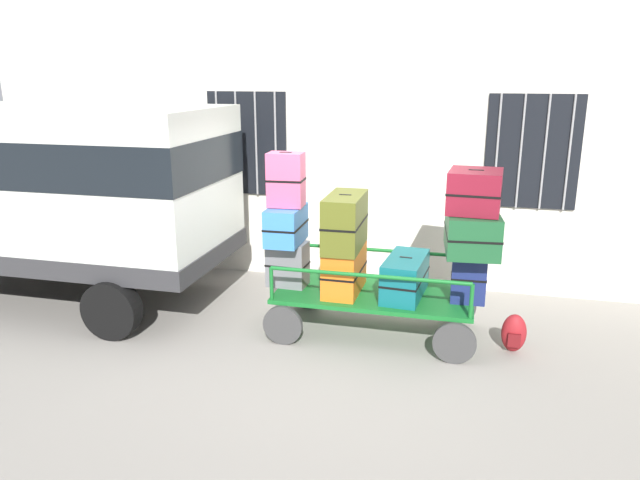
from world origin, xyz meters
name	(u,v)px	position (x,y,z in m)	size (l,w,h in m)	color
ground_plane	(332,344)	(0.00, 0.00, 0.00)	(40.00, 40.00, 0.00)	gray
building_wall	(371,110)	(0.00, 2.37, 2.50)	(12.00, 0.38, 5.00)	silver
van	(41,182)	(-4.10, 0.55, 1.61)	(4.95, 2.15, 2.60)	silver
luggage_cart	(374,301)	(0.41, 0.42, 0.41)	(2.38, 1.16, 0.51)	#146023
cart_railing	(375,266)	(0.41, 0.42, 0.84)	(2.25, 1.03, 0.40)	#146023
suitcase_left_bottom	(288,264)	(-0.65, 0.43, 0.78)	(0.49, 0.34, 0.55)	slate
suitcase_left_middle	(286,225)	(-0.65, 0.39, 1.28)	(0.40, 0.68, 0.44)	#3372C6
suitcase_left_top	(286,180)	(-0.65, 0.42, 1.81)	(0.44, 0.34, 0.63)	#CC4C72
suitcase_midleft_bottom	(344,270)	(0.06, 0.39, 0.78)	(0.40, 0.80, 0.53)	orange
suitcase_midleft_middle	(345,222)	(0.06, 0.39, 1.36)	(0.41, 0.87, 0.63)	#4C5119
suitcase_center_bottom	(405,276)	(0.77, 0.43, 0.74)	(0.50, 0.93, 0.46)	#0F5960
suitcase_midright_bottom	(469,277)	(1.48, 0.41, 0.80)	(0.40, 0.29, 0.59)	navy
suitcase_midright_middle	(472,232)	(1.48, 0.41, 1.32)	(0.64, 0.90, 0.45)	#194C28
suitcase_midright_top	(475,191)	(1.48, 0.40, 1.78)	(0.60, 0.66, 0.46)	maroon
backpack	(514,333)	(2.01, 0.32, 0.22)	(0.27, 0.22, 0.44)	maroon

